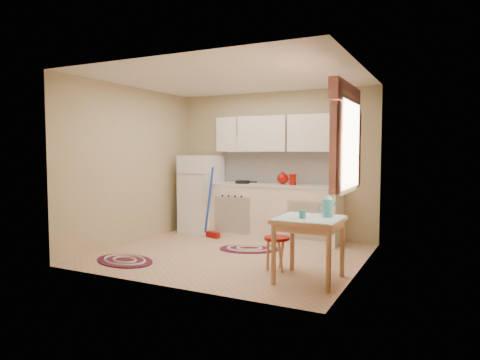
% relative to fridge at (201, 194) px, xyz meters
% --- Properties ---
extents(room_shell, '(3.64, 3.60, 2.52)m').
position_rel_fridge_xyz_m(room_shell, '(1.43, -1.01, 0.90)').
color(room_shell, tan).
rests_on(room_shell, ground).
extents(fridge, '(0.65, 0.60, 1.40)m').
position_rel_fridge_xyz_m(fridge, '(0.00, 0.00, 0.00)').
color(fridge, white).
rests_on(fridge, ground).
extents(broom, '(0.30, 0.19, 1.20)m').
position_rel_fridge_xyz_m(broom, '(0.45, -0.35, -0.10)').
color(broom, blue).
rests_on(broom, ground).
extents(base_cabinets, '(2.25, 0.60, 0.88)m').
position_rel_fridge_xyz_m(base_cabinets, '(1.39, 0.05, -0.26)').
color(base_cabinets, silver).
rests_on(base_cabinets, ground).
extents(countertop, '(2.27, 0.62, 0.04)m').
position_rel_fridge_xyz_m(countertop, '(1.39, 0.05, 0.20)').
color(countertop, beige).
rests_on(countertop, base_cabinets).
extents(frying_pan, '(0.28, 0.28, 0.05)m').
position_rel_fridge_xyz_m(frying_pan, '(0.84, 0.00, 0.24)').
color(frying_pan, black).
rests_on(frying_pan, countertop).
extents(red_kettle, '(0.24, 0.22, 0.21)m').
position_rel_fridge_xyz_m(red_kettle, '(1.56, 0.05, 0.32)').
color(red_kettle, '#870A04').
rests_on(red_kettle, countertop).
extents(red_canister, '(0.15, 0.15, 0.16)m').
position_rel_fridge_xyz_m(red_canister, '(1.73, 0.05, 0.30)').
color(red_canister, '#870A04').
rests_on(red_canister, countertop).
extents(table, '(0.72, 0.72, 0.72)m').
position_rel_fridge_xyz_m(table, '(2.63, -1.94, -0.34)').
color(table, tan).
rests_on(table, ground).
extents(stool, '(0.38, 0.38, 0.42)m').
position_rel_fridge_xyz_m(stool, '(2.15, -1.71, -0.49)').
color(stool, '#870A04').
rests_on(stool, ground).
extents(coffee_pot, '(0.18, 0.17, 0.28)m').
position_rel_fridge_xyz_m(coffee_pot, '(2.81, -1.82, 0.16)').
color(coffee_pot, teal).
rests_on(coffee_pot, table).
extents(mug, '(0.10, 0.10, 0.10)m').
position_rel_fridge_xyz_m(mug, '(2.58, -2.04, 0.07)').
color(mug, teal).
rests_on(mug, table).
extents(rug_center, '(1.06, 0.90, 0.02)m').
position_rel_fridge_xyz_m(rug_center, '(1.37, -0.85, -0.69)').
color(rug_center, maroon).
rests_on(rug_center, ground).
extents(rug_left, '(1.03, 0.80, 0.02)m').
position_rel_fridge_xyz_m(rug_left, '(0.16, -2.23, -0.69)').
color(rug_left, maroon).
rests_on(rug_left, ground).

